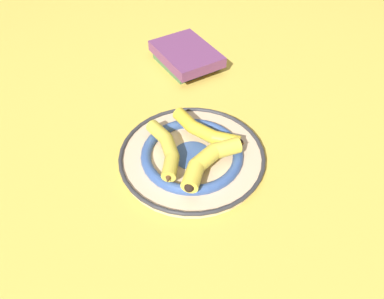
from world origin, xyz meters
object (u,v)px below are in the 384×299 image
at_px(decorative_bowl, 192,156).
at_px(banana_a, 167,149).
at_px(book_stack, 186,56).
at_px(banana_c, 210,160).
at_px(banana_b, 203,130).

relative_size(decorative_bowl, banana_a, 2.21).
bearing_deg(decorative_bowl, book_stack, -149.49).
bearing_deg(banana_a, book_stack, -21.49).
bearing_deg(banana_a, banana_c, -125.82).
height_order(banana_b, banana_c, banana_c).
distance_m(decorative_bowl, banana_b, 0.07).
bearing_deg(banana_b, banana_c, -46.70).
distance_m(banana_a, book_stack, 0.42).
xyz_separation_m(banana_c, book_stack, (-0.37, -0.26, -0.02)).
height_order(banana_a, book_stack, banana_a).
xyz_separation_m(decorative_bowl, banana_c, (0.02, 0.06, 0.04)).
height_order(banana_c, book_stack, banana_c).
bearing_deg(banana_a, decorative_bowl, -94.68).
xyz_separation_m(banana_a, book_stack, (-0.39, -0.16, -0.02)).
bearing_deg(banana_c, banana_a, -67.52).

